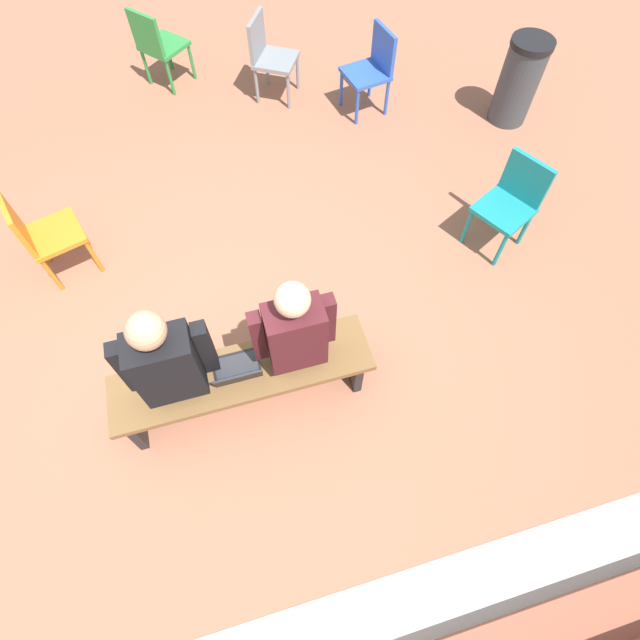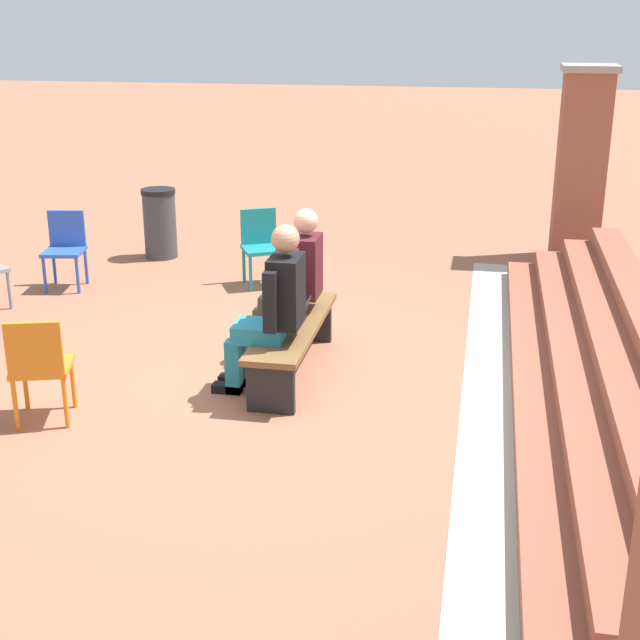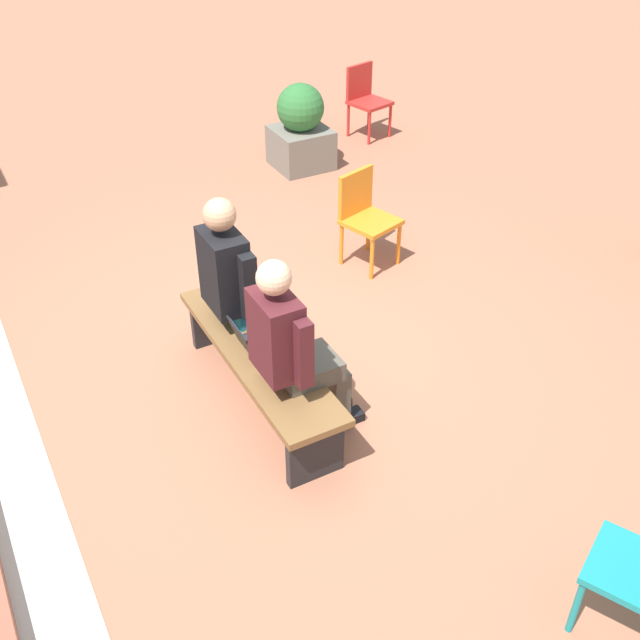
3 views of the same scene
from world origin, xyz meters
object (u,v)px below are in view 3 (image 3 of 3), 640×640
(bench, at_px, (259,361))
(plastic_chair_near_bench_left, at_px, (365,96))
(laptop, at_px, (254,342))
(planter, at_px, (301,129))
(person_adult, at_px, (240,282))
(person_student, at_px, (293,346))
(plastic_chair_far_right, at_px, (365,213))

(bench, relative_size, plastic_chair_near_bench_left, 2.14)
(laptop, bearing_deg, planter, -31.90)
(laptop, bearing_deg, plastic_chair_near_bench_left, -39.94)
(laptop, xyz_separation_m, planter, (3.40, -2.11, -0.06))
(person_adult, distance_m, laptop, 0.46)
(plastic_chair_near_bench_left, distance_m, planter, 1.22)
(bench, relative_size, laptop, 5.62)
(person_student, height_order, laptop, person_student)
(plastic_chair_far_right, bearing_deg, laptop, 127.84)
(person_adult, xyz_separation_m, laptop, (-0.38, 0.08, -0.24))
(bench, bearing_deg, person_adult, -9.84)
(person_adult, xyz_separation_m, plastic_chair_far_right, (0.89, -1.55, -0.26))
(laptop, xyz_separation_m, plastic_chair_near_bench_left, (3.87, -3.24, -0.02))
(bench, distance_m, person_student, 0.54)
(plastic_chair_near_bench_left, relative_size, planter, 0.89)
(plastic_chair_far_right, height_order, planter, planter)
(plastic_chair_near_bench_left, height_order, planter, planter)
(person_adult, relative_size, plastic_chair_near_bench_left, 1.65)
(person_adult, distance_m, plastic_chair_near_bench_left, 4.71)
(person_student, distance_m, plastic_chair_near_bench_left, 5.32)
(bench, height_order, planter, planter)
(person_student, xyz_separation_m, person_adult, (0.79, -0.00, 0.02))
(person_student, xyz_separation_m, planter, (3.81, -2.03, -0.28))
(bench, xyz_separation_m, laptop, (0.02, 0.01, 0.15))
(plastic_chair_near_bench_left, xyz_separation_m, planter, (-0.47, 1.13, -0.04))
(person_student, relative_size, laptop, 4.20)
(laptop, bearing_deg, plastic_chair_far_right, -52.16)
(laptop, relative_size, plastic_chair_near_bench_left, 0.38)
(person_adult, xyz_separation_m, planter, (3.02, -2.03, -0.30))
(bench, relative_size, plastic_chair_far_right, 2.14)
(person_adult, bearing_deg, plastic_chair_near_bench_left, -42.15)
(person_student, relative_size, plastic_chair_far_right, 1.60)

